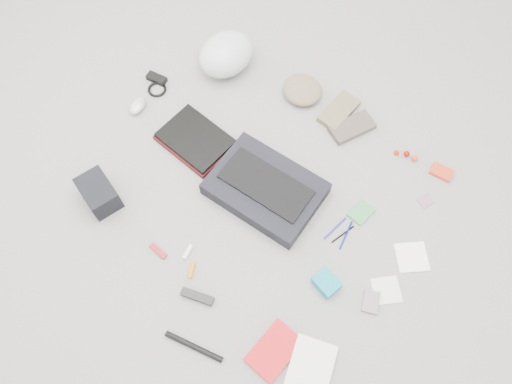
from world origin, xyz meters
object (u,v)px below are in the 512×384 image
Objects in this scene: bike_helmet at (226,54)px; book_red at (274,351)px; camera_bag at (99,193)px; messenger_bag at (265,189)px; laptop at (195,138)px; accordion_wallet at (326,283)px.

bike_helmet is 1.39m from book_red.
bike_helmet reaches higher than camera_bag.
bike_helmet is 1.63× the size of camera_bag.
camera_bag is at bearing -142.81° from messenger_bag.
accordion_wallet is (0.84, -0.24, -0.01)m from laptop.
laptop is 1.72× the size of camera_bag.
laptop is at bearing -63.31° from bike_helmet.
laptop is at bearing 175.43° from messenger_bag.
book_red is at bearing 13.44° from camera_bag.
camera_bag is 0.88× the size of book_red.
laptop reaches higher than book_red.
messenger_bag reaches higher than accordion_wallet.
bike_helmet is (-0.14, 0.44, 0.06)m from laptop.
book_red is at bearing -28.40° from laptop.
bike_helmet is at bearing 139.55° from messenger_bag.
laptop is 3.11× the size of accordion_wallet.
book_red is 0.33m from accordion_wallet.
bike_helmet reaches higher than accordion_wallet.
laptop is 0.87m from accordion_wallet.
camera_bag is at bearing 179.89° from book_red.
laptop is 0.49m from camera_bag.
book_red is (0.96, -1.01, -0.08)m from bike_helmet.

